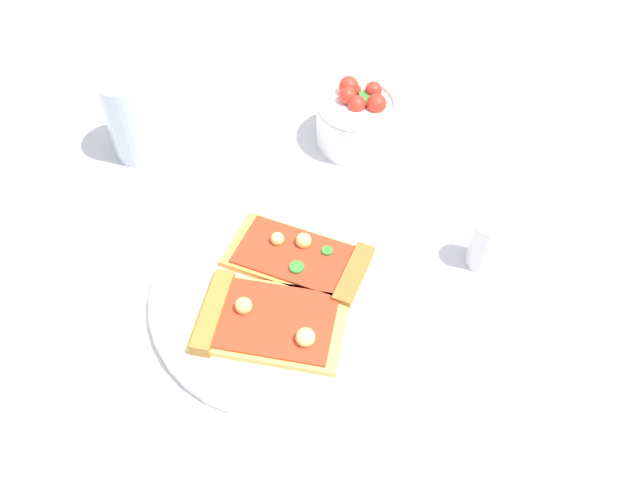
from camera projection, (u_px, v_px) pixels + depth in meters
name	position (u px, v px, depth m)	size (l,w,h in m)	color
ground_plane	(266.00, 258.00, 0.73)	(2.40, 2.40, 0.00)	silver
plate	(281.00, 295.00, 0.69)	(0.27, 0.27, 0.01)	white
pizza_slice_near	(305.00, 260.00, 0.71)	(0.10, 0.16, 0.02)	gold
pizza_slice_far	(261.00, 320.00, 0.66)	(0.14, 0.17, 0.03)	#E5B256
salad_bowl	(357.00, 119.00, 0.83)	(0.10, 0.10, 0.08)	white
soda_glass	(135.00, 118.00, 0.80)	(0.07, 0.07, 0.11)	silver
pepper_shaker	(486.00, 240.00, 0.70)	(0.03, 0.03, 0.08)	silver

